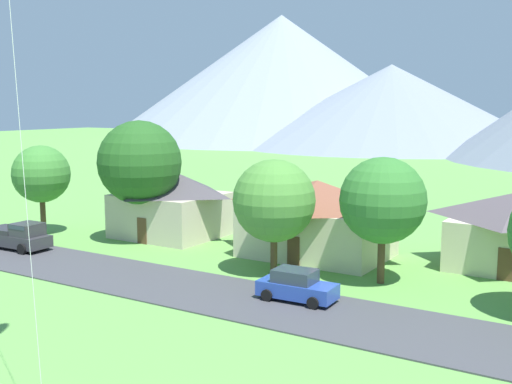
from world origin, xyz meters
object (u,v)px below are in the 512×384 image
Objects in this scene: house_right_center at (317,217)px; pickup_truck_charcoal_west_side at (19,236)px; house_left_center at (170,202)px; tree_near_right at (41,174)px; tree_center at (274,201)px; tree_right_of_center at (140,163)px; tree_far_right at (383,201)px; parked_car_blue_mid_west at (297,286)px.

house_right_center reaches higher than pickup_truck_charcoal_west_side.
house_right_center is at bearing 27.17° from pickup_truck_charcoal_west_side.
house_left_center is 0.81× the size of house_right_center.
tree_center is at bearing -1.23° from tree_near_right.
tree_center is 0.77× the size of tree_right_of_center.
house_left_center is 1.16× the size of tree_center.
house_left_center is 19.71m from tree_far_right.
pickup_truck_charcoal_west_side is (-25.41, -5.75, -3.89)m from tree_far_right.
tree_right_of_center is 1.77× the size of pickup_truck_charcoal_west_side.
tree_center is at bearing -10.94° from tree_right_of_center.
tree_right_of_center reaches higher than tree_near_right.
pickup_truck_charcoal_west_side is (-22.86, -0.00, 0.19)m from parked_car_blue_mid_west.
parked_car_blue_mid_west is at bearing -21.67° from tree_right_of_center.
house_right_center is 2.41× the size of parked_car_blue_mid_west.
parked_car_blue_mid_west is at bearing -30.13° from house_left_center.
house_right_center is at bearing 0.75° from house_left_center.
pickup_truck_charcoal_west_side is at bearing -167.25° from tree_far_right.
tree_near_right is 0.97× the size of tree_far_right.
house_left_center is 11.62m from pickup_truck_charcoal_west_side.
tree_near_right is at bearing 169.62° from parked_car_blue_mid_west.
house_left_center is at bearing 57.25° from pickup_truck_charcoal_west_side.
tree_far_right reaches higher than house_left_center.
tree_near_right is 1.38× the size of pickup_truck_charcoal_west_side.
tree_near_right is at bearing 178.77° from tree_center.
tree_near_right is at bearing 122.83° from pickup_truck_charcoal_west_side.
house_left_center is 1.11× the size of tree_far_right.
tree_near_right is (-8.69, -2.10, -1.20)m from tree_right_of_center.
house_right_center reaches higher than parked_car_blue_mid_west.
house_right_center is 5.86m from tree_center.
parked_car_blue_mid_west is at bearing -69.37° from house_right_center.
pickup_truck_charcoal_west_side is at bearing -152.83° from house_right_center.
tree_center is at bearing -167.16° from tree_far_right.
parked_car_blue_mid_west is 0.81× the size of pickup_truck_charcoal_west_side.
tree_near_right reaches higher than pickup_truck_charcoal_west_side.
tree_near_right is at bearing -152.09° from house_left_center.
house_right_center is 1.42× the size of tree_near_right.
parked_car_blue_mid_west is at bearing -10.38° from tree_near_right.
tree_near_right reaches higher than house_right_center.
pickup_truck_charcoal_west_side is at bearing -167.28° from tree_center.
house_right_center is 1.43× the size of tree_center.
house_left_center reaches higher than parked_car_blue_mid_west.
parked_car_blue_mid_west is (-2.55, -5.75, -4.09)m from tree_far_right.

